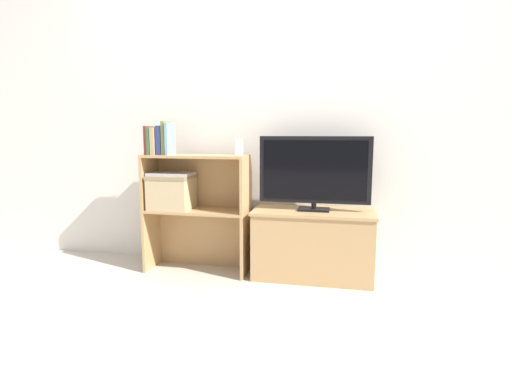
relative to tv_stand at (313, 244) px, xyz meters
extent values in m
plane|color=#BCB2A3|center=(-0.41, -0.19, -0.25)|extent=(16.00, 16.00, 0.00)
cube|color=silver|center=(-0.41, 0.23, 0.95)|extent=(10.00, 0.05, 2.40)
cube|color=tan|center=(0.00, 0.00, -0.01)|extent=(0.84, 0.39, 0.47)
cube|color=tan|center=(0.00, 0.00, 0.24)|extent=(0.86, 0.41, 0.02)
cube|color=black|center=(0.00, 0.00, 0.25)|extent=(0.22, 0.14, 0.01)
cylinder|color=black|center=(0.00, 0.00, 0.28)|extent=(0.04, 0.04, 0.04)
cube|color=black|center=(0.00, 0.00, 0.54)|extent=(0.78, 0.04, 0.47)
cube|color=black|center=(0.00, -0.02, 0.54)|extent=(0.72, 0.00, 0.41)
cube|color=tan|center=(-1.24, -0.04, -0.01)|extent=(0.02, 0.31, 0.48)
cube|color=tan|center=(-0.49, -0.04, -0.01)|extent=(0.02, 0.31, 0.48)
cube|color=tan|center=(-0.86, 0.10, -0.01)|extent=(0.73, 0.02, 0.48)
cube|color=tan|center=(-0.86, -0.04, 0.22)|extent=(0.73, 0.31, 0.02)
cube|color=tan|center=(-1.24, -0.04, 0.43)|extent=(0.02, 0.31, 0.41)
cube|color=tan|center=(-0.49, -0.04, 0.43)|extent=(0.02, 0.31, 0.41)
cube|color=tan|center=(-0.86, 0.10, 0.43)|extent=(0.73, 0.02, 0.41)
cube|color=tan|center=(-0.86, -0.04, 0.63)|extent=(0.73, 0.31, 0.02)
cube|color=#B22328|center=(-1.21, -0.09, 0.74)|extent=(0.02, 0.14, 0.21)
cube|color=#286638|center=(-1.18, -0.09, 0.74)|extent=(0.02, 0.16, 0.20)
cube|color=tan|center=(-1.15, -0.09, 0.73)|extent=(0.03, 0.15, 0.20)
cube|color=navy|center=(-1.11, -0.09, 0.74)|extent=(0.04, 0.12, 0.21)
cube|color=olive|center=(-1.07, -0.09, 0.76)|extent=(0.02, 0.13, 0.24)
cube|color=#709ECC|center=(-1.04, -0.09, 0.75)|extent=(0.02, 0.15, 0.23)
cube|color=white|center=(-0.54, -0.04, 0.69)|extent=(0.05, 0.04, 0.11)
cylinder|color=silver|center=(-0.54, -0.04, 0.76)|extent=(0.01, 0.01, 0.03)
cube|color=tan|center=(-1.06, -0.06, 0.35)|extent=(0.30, 0.27, 0.25)
cube|color=#917E5B|center=(-1.06, -0.06, 0.47)|extent=(0.31, 0.27, 0.02)
cube|color=#BCBCC1|center=(-1.06, -0.06, 0.49)|extent=(0.32, 0.22, 0.02)
cylinder|color=#99999E|center=(-1.06, -0.06, 0.50)|extent=(0.02, 0.02, 0.00)
camera|label=1|loc=(0.18, -2.82, 0.80)|focal=28.00mm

